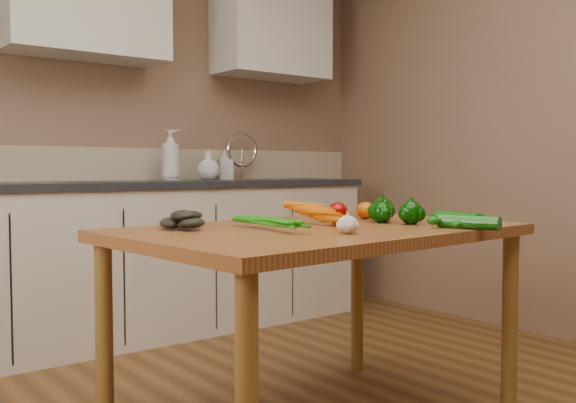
% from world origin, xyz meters
% --- Properties ---
extents(room, '(4.04, 5.04, 2.64)m').
position_xyz_m(room, '(0.00, 0.17, 1.25)').
color(room, brown).
rests_on(room, ground).
extents(counter_run, '(2.84, 0.64, 1.14)m').
position_xyz_m(counter_run, '(0.21, 2.19, 0.46)').
color(counter_run, beige).
rests_on(counter_run, ground).
extents(upper_cabinets, '(2.15, 0.35, 0.70)m').
position_xyz_m(upper_cabinets, '(0.51, 2.32, 1.95)').
color(upper_cabinets, silver).
rests_on(upper_cabinets, room).
extents(table, '(1.48, 1.01, 0.76)m').
position_xyz_m(table, '(0.07, 0.51, 0.68)').
color(table, brown).
rests_on(table, ground).
extents(soap_bottle_a, '(0.15, 0.15, 0.31)m').
position_xyz_m(soap_bottle_a, '(0.41, 2.30, 1.06)').
color(soap_bottle_a, silver).
rests_on(soap_bottle_a, counter_run).
extents(soap_bottle_b, '(0.11, 0.11, 0.20)m').
position_xyz_m(soap_bottle_b, '(0.81, 2.32, 1.00)').
color(soap_bottle_b, silver).
rests_on(soap_bottle_b, counter_run).
extents(soap_bottle_c, '(0.20, 0.20, 0.18)m').
position_xyz_m(soap_bottle_c, '(0.65, 2.25, 0.99)').
color(soap_bottle_c, silver).
rests_on(soap_bottle_c, counter_run).
extents(carrot_bunch, '(0.28, 0.22, 0.07)m').
position_xyz_m(carrot_bunch, '(0.04, 0.54, 0.80)').
color(carrot_bunch, '#D65F05').
rests_on(carrot_bunch, table).
extents(leafy_greens, '(0.20, 0.18, 0.10)m').
position_xyz_m(leafy_greens, '(-0.33, 0.73, 0.81)').
color(leafy_greens, black).
rests_on(leafy_greens, table).
extents(garlic_bulb, '(0.07, 0.07, 0.06)m').
position_xyz_m(garlic_bulb, '(-0.02, 0.26, 0.79)').
color(garlic_bulb, beige).
rests_on(garlic_bulb, table).
extents(pepper_a, '(0.08, 0.08, 0.08)m').
position_xyz_m(pepper_a, '(0.37, 0.49, 0.80)').
color(pepper_a, '#043102').
rests_on(pepper_a, table).
extents(pepper_b, '(0.09, 0.09, 0.09)m').
position_xyz_m(pepper_b, '(0.43, 0.53, 0.81)').
color(pepper_b, '#043102').
rests_on(pepper_b, table).
extents(pepper_c, '(0.09, 0.09, 0.09)m').
position_xyz_m(pepper_c, '(0.41, 0.37, 0.81)').
color(pepper_c, '#043102').
rests_on(pepper_c, table).
extents(tomato_a, '(0.08, 0.08, 0.08)m').
position_xyz_m(tomato_a, '(0.30, 0.66, 0.80)').
color(tomato_a, '#8D0602').
rests_on(tomato_a, table).
extents(tomato_b, '(0.07, 0.07, 0.07)m').
position_xyz_m(tomato_b, '(0.36, 0.71, 0.80)').
color(tomato_b, '#C25104').
rests_on(tomato_b, table).
extents(tomato_c, '(0.08, 0.08, 0.07)m').
position_xyz_m(tomato_c, '(0.46, 0.66, 0.80)').
color(tomato_c, '#C25104').
rests_on(tomato_c, table).
extents(zucchini_a, '(0.10, 0.23, 0.05)m').
position_xyz_m(zucchini_a, '(0.46, 0.19, 0.79)').
color(zucchini_a, '#084C08').
rests_on(zucchini_a, table).
extents(zucchini_b, '(0.10, 0.22, 0.05)m').
position_xyz_m(zucchini_b, '(0.42, 0.12, 0.79)').
color(zucchini_b, '#084C08').
rests_on(zucchini_b, table).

